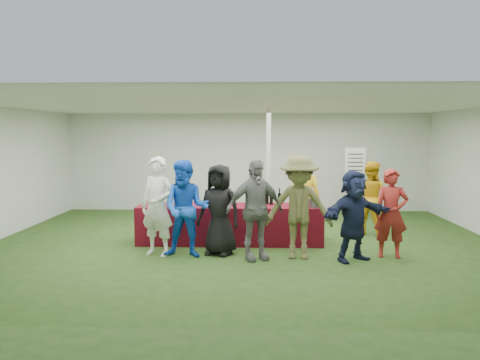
{
  "coord_description": "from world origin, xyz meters",
  "views": [
    {
      "loc": [
        0.21,
        -8.98,
        2.17
      ],
      "look_at": [
        -0.09,
        0.09,
        1.25
      ],
      "focal_mm": 35.0,
      "sensor_mm": 36.0,
      "label": 1
    }
  ],
  "objects_px": {
    "wine_list_sign": "(355,168)",
    "customer_1": "(186,209)",
    "staff_back": "(370,198)",
    "serving_table": "(230,224)",
    "customer_0": "(158,206)",
    "customer_2": "(219,210)",
    "customer_3": "(255,210)",
    "customer_4": "(299,207)",
    "customer_5": "(354,215)",
    "customer_6": "(391,213)",
    "staff_pourer": "(306,198)",
    "dump_bucket": "(314,203)"
  },
  "relations": [
    {
      "from": "customer_3",
      "to": "customer_0",
      "type": "bearing_deg",
      "value": 149.73
    },
    {
      "from": "customer_0",
      "to": "customer_3",
      "type": "relative_size",
      "value": 1.01
    },
    {
      "from": "staff_pourer",
      "to": "customer_5",
      "type": "xyz_separation_m",
      "value": [
        0.6,
        -1.88,
        -0.04
      ]
    },
    {
      "from": "staff_pourer",
      "to": "customer_2",
      "type": "distance_m",
      "value": 2.28
    },
    {
      "from": "dump_bucket",
      "to": "staff_pourer",
      "type": "distance_m",
      "value": 0.86
    },
    {
      "from": "staff_back",
      "to": "customer_0",
      "type": "height_order",
      "value": "customer_0"
    },
    {
      "from": "staff_pourer",
      "to": "customer_2",
      "type": "xyz_separation_m",
      "value": [
        -1.7,
        -1.52,
        -0.01
      ]
    },
    {
      "from": "customer_3",
      "to": "customer_4",
      "type": "distance_m",
      "value": 0.77
    },
    {
      "from": "customer_2",
      "to": "customer_4",
      "type": "bearing_deg",
      "value": 11.38
    },
    {
      "from": "customer_5",
      "to": "customer_1",
      "type": "bearing_deg",
      "value": 145.74
    },
    {
      "from": "customer_1",
      "to": "customer_2",
      "type": "height_order",
      "value": "customer_1"
    },
    {
      "from": "staff_pourer",
      "to": "customer_3",
      "type": "bearing_deg",
      "value": 74.45
    },
    {
      "from": "customer_4",
      "to": "customer_3",
      "type": "bearing_deg",
      "value": -167.69
    },
    {
      "from": "customer_1",
      "to": "customer_3",
      "type": "distance_m",
      "value": 1.21
    },
    {
      "from": "serving_table",
      "to": "customer_2",
      "type": "distance_m",
      "value": 0.99
    },
    {
      "from": "customer_0",
      "to": "customer_4",
      "type": "distance_m",
      "value": 2.48
    },
    {
      "from": "dump_bucket",
      "to": "customer_0",
      "type": "bearing_deg",
      "value": -165.11
    },
    {
      "from": "wine_list_sign",
      "to": "staff_pourer",
      "type": "distance_m",
      "value": 2.37
    },
    {
      "from": "customer_0",
      "to": "customer_2",
      "type": "bearing_deg",
      "value": 27.63
    },
    {
      "from": "staff_pourer",
      "to": "customer_6",
      "type": "relative_size",
      "value": 1.05
    },
    {
      "from": "customer_0",
      "to": "customer_1",
      "type": "xyz_separation_m",
      "value": [
        0.51,
        -0.09,
        -0.02
      ]
    },
    {
      "from": "wine_list_sign",
      "to": "customer_1",
      "type": "distance_m",
      "value": 5.13
    },
    {
      "from": "dump_bucket",
      "to": "staff_back",
      "type": "height_order",
      "value": "staff_back"
    },
    {
      "from": "customer_1",
      "to": "customer_6",
      "type": "xyz_separation_m",
      "value": [
        3.57,
        0.09,
        -0.08
      ]
    },
    {
      "from": "customer_0",
      "to": "customer_5",
      "type": "distance_m",
      "value": 3.39
    },
    {
      "from": "serving_table",
      "to": "customer_6",
      "type": "xyz_separation_m",
      "value": [
        2.86,
        -0.98,
        0.4
      ]
    },
    {
      "from": "staff_back",
      "to": "serving_table",
      "type": "bearing_deg",
      "value": 51.54
    },
    {
      "from": "customer_5",
      "to": "staff_pourer",
      "type": "bearing_deg",
      "value": 76.84
    },
    {
      "from": "wine_list_sign",
      "to": "staff_pourer",
      "type": "height_order",
      "value": "wine_list_sign"
    },
    {
      "from": "staff_pourer",
      "to": "staff_back",
      "type": "bearing_deg",
      "value": -154.4
    },
    {
      "from": "wine_list_sign",
      "to": "customer_0",
      "type": "height_order",
      "value": "wine_list_sign"
    },
    {
      "from": "customer_2",
      "to": "staff_back",
      "type": "bearing_deg",
      "value": 50.38
    },
    {
      "from": "customer_3",
      "to": "customer_2",
      "type": "bearing_deg",
      "value": 129.86
    },
    {
      "from": "customer_5",
      "to": "customer_6",
      "type": "distance_m",
      "value": 0.75
    },
    {
      "from": "customer_2",
      "to": "customer_5",
      "type": "relative_size",
      "value": 1.04
    },
    {
      "from": "customer_0",
      "to": "customer_2",
      "type": "relative_size",
      "value": 1.08
    },
    {
      "from": "customer_1",
      "to": "serving_table",
      "type": "bearing_deg",
      "value": 60.69
    },
    {
      "from": "customer_3",
      "to": "dump_bucket",
      "type": "bearing_deg",
      "value": 18.47
    },
    {
      "from": "serving_table",
      "to": "staff_back",
      "type": "distance_m",
      "value": 3.12
    },
    {
      "from": "staff_back",
      "to": "customer_4",
      "type": "bearing_deg",
      "value": 84.01
    },
    {
      "from": "staff_pourer",
      "to": "customer_0",
      "type": "bearing_deg",
      "value": 44.66
    },
    {
      "from": "staff_back",
      "to": "customer_5",
      "type": "relative_size",
      "value": 1.01
    },
    {
      "from": "customer_1",
      "to": "customer_2",
      "type": "relative_size",
      "value": 1.05
    },
    {
      "from": "staff_back",
      "to": "wine_list_sign",
      "type": "bearing_deg",
      "value": -55.9
    },
    {
      "from": "staff_back",
      "to": "customer_1",
      "type": "relative_size",
      "value": 0.92
    },
    {
      "from": "dump_bucket",
      "to": "customer_2",
      "type": "xyz_separation_m",
      "value": [
        -1.76,
        -0.66,
        -0.03
      ]
    },
    {
      "from": "staff_pourer",
      "to": "customer_3",
      "type": "distance_m",
      "value": 2.13
    },
    {
      "from": "wine_list_sign",
      "to": "customer_1",
      "type": "bearing_deg",
      "value": -135.95
    },
    {
      "from": "customer_2",
      "to": "dump_bucket",
      "type": "bearing_deg",
      "value": 40.74
    },
    {
      "from": "wine_list_sign",
      "to": "customer_2",
      "type": "relative_size",
      "value": 1.11
    }
  ]
}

